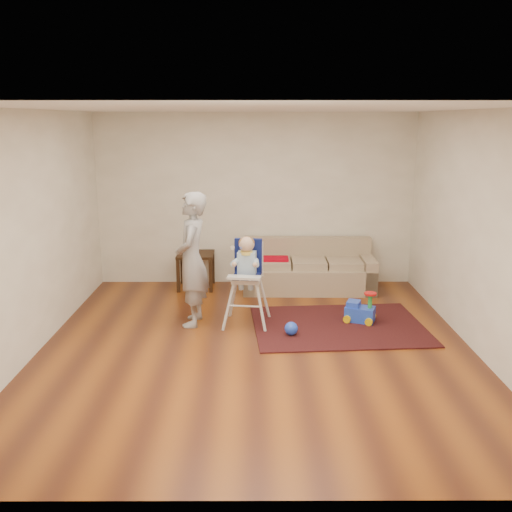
{
  "coord_description": "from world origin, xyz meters",
  "views": [
    {
      "loc": [
        -0.02,
        -6.21,
        2.59
      ],
      "look_at": [
        0.0,
        0.4,
        1.0
      ],
      "focal_mm": 40.0,
      "sensor_mm": 36.0,
      "label": 1
    }
  ],
  "objects_px": {
    "ride_on_toy": "(360,306)",
    "toy_ball": "(291,329)",
    "side_table": "(196,271)",
    "sofa": "(308,266)",
    "adult": "(192,260)",
    "high_chair": "(247,282)"
  },
  "relations": [
    {
      "from": "ride_on_toy",
      "to": "toy_ball",
      "type": "relative_size",
      "value": 2.45
    },
    {
      "from": "high_chair",
      "to": "adult",
      "type": "xyz_separation_m",
      "value": [
        -0.69,
        0.02,
        0.3
      ]
    },
    {
      "from": "ride_on_toy",
      "to": "toy_ball",
      "type": "height_order",
      "value": "ride_on_toy"
    },
    {
      "from": "side_table",
      "to": "adult",
      "type": "bearing_deg",
      "value": -85.64
    },
    {
      "from": "high_chair",
      "to": "adult",
      "type": "bearing_deg",
      "value": -174.28
    },
    {
      "from": "side_table",
      "to": "ride_on_toy",
      "type": "height_order",
      "value": "side_table"
    },
    {
      "from": "ride_on_toy",
      "to": "toy_ball",
      "type": "bearing_deg",
      "value": -130.75
    },
    {
      "from": "toy_ball",
      "to": "side_table",
      "type": "bearing_deg",
      "value": 123.31
    },
    {
      "from": "ride_on_toy",
      "to": "adult",
      "type": "bearing_deg",
      "value": -157.61
    },
    {
      "from": "toy_ball",
      "to": "sofa",
      "type": "bearing_deg",
      "value": 78.8
    },
    {
      "from": "high_chair",
      "to": "toy_ball",
      "type": "bearing_deg",
      "value": -31.37
    },
    {
      "from": "sofa",
      "to": "ride_on_toy",
      "type": "distance_m",
      "value": 1.57
    },
    {
      "from": "sofa",
      "to": "adult",
      "type": "xyz_separation_m",
      "value": [
        -1.63,
        -1.5,
        0.47
      ]
    },
    {
      "from": "high_chair",
      "to": "adult",
      "type": "relative_size",
      "value": 0.68
    },
    {
      "from": "ride_on_toy",
      "to": "high_chair",
      "type": "bearing_deg",
      "value": -156.46
    },
    {
      "from": "side_table",
      "to": "high_chair",
      "type": "height_order",
      "value": "high_chair"
    },
    {
      "from": "side_table",
      "to": "adult",
      "type": "relative_size",
      "value": 0.32
    },
    {
      "from": "side_table",
      "to": "high_chair",
      "type": "xyz_separation_m",
      "value": [
        0.82,
        -1.64,
        0.28
      ]
    },
    {
      "from": "side_table",
      "to": "adult",
      "type": "distance_m",
      "value": 1.73
    },
    {
      "from": "sofa",
      "to": "side_table",
      "type": "xyz_separation_m",
      "value": [
        -1.75,
        0.13,
        -0.11
      ]
    },
    {
      "from": "ride_on_toy",
      "to": "side_table",
      "type": "bearing_deg",
      "value": 166.72
    },
    {
      "from": "side_table",
      "to": "ride_on_toy",
      "type": "bearing_deg",
      "value": -34.66
    }
  ]
}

